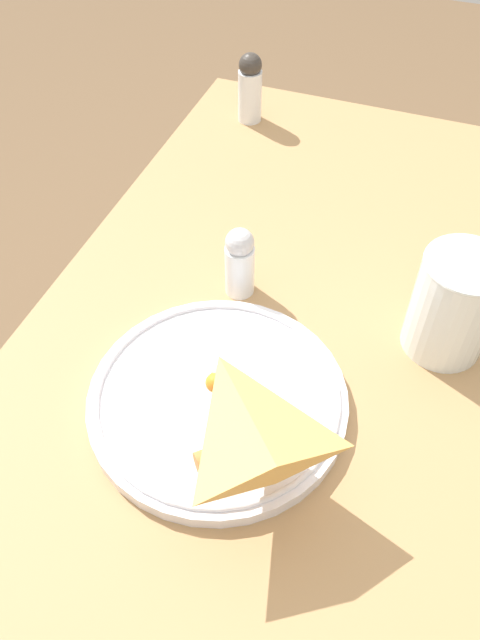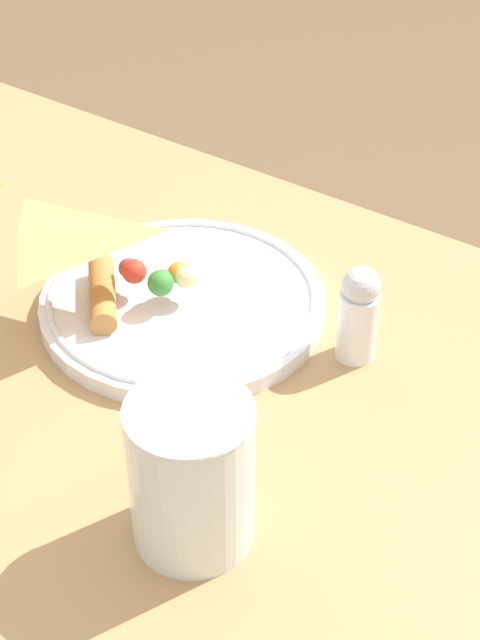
% 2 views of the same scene
% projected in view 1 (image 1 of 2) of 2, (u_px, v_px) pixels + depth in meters
% --- Properties ---
extents(ground_plane, '(6.00, 6.00, 0.00)m').
position_uv_depth(ground_plane, '(281.00, 614.00, 1.18)').
color(ground_plane, brown).
extents(dining_table, '(1.17, 0.68, 0.72)m').
position_uv_depth(dining_table, '(307.00, 452.00, 0.72)').
color(dining_table, '#A87F51').
rests_on(dining_table, ground_plane).
extents(plate_pizza, '(0.26, 0.26, 0.06)m').
position_uv_depth(plate_pizza, '(219.00, 400.00, 0.62)').
color(plate_pizza, white).
rests_on(plate_pizza, dining_table).
extents(milk_glass, '(0.09, 0.09, 0.12)m').
position_uv_depth(milk_glass, '(452.00, 308.00, 0.65)').
color(milk_glass, white).
rests_on(milk_glass, dining_table).
extents(salt_shaker, '(0.03, 0.03, 0.09)m').
position_uv_depth(salt_shaker, '(240.00, 262.00, 0.71)').
color(salt_shaker, white).
rests_on(salt_shaker, dining_table).
extents(pepper_shaker, '(0.04, 0.04, 0.11)m').
position_uv_depth(pepper_shaker, '(250.00, 87.00, 0.95)').
color(pepper_shaker, white).
rests_on(pepper_shaker, dining_table).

